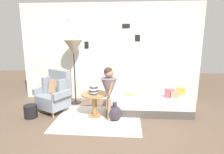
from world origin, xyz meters
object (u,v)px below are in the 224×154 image
(vase_striped, at_px, (94,89))
(magazine_basket, at_px, (31,111))
(demijohn_near, at_px, (115,113))
(person_child, at_px, (109,87))
(armchair, at_px, (55,93))
(book_on_daybed, at_px, (130,95))
(daybed, at_px, (148,104))
(floor_lamp, at_px, (74,49))
(side_table, at_px, (95,100))

(vase_striped, bearing_deg, magazine_basket, -174.53)
(demijohn_near, bearing_deg, person_child, -176.07)
(armchair, bearing_deg, book_on_daybed, 3.77)
(book_on_daybed, xyz_separation_m, demijohn_near, (-0.32, -0.51, -0.26))
(magazine_basket, bearing_deg, daybed, 11.84)
(magazine_basket, bearing_deg, book_on_daybed, 13.48)
(floor_lamp, xyz_separation_m, person_child, (0.99, -1.00, -0.70))
(armchair, height_order, person_child, person_child)
(armchair, bearing_deg, daybed, 3.65)
(floor_lamp, relative_size, magazine_basket, 5.90)
(armchair, relative_size, floor_lamp, 0.59)
(side_table, height_order, person_child, person_child)
(daybed, xyz_separation_m, magazine_basket, (-2.59, -0.54, -0.06))
(daybed, relative_size, book_on_daybed, 8.68)
(vase_striped, bearing_deg, demijohn_near, -14.68)
(daybed, distance_m, book_on_daybed, 0.47)
(side_table, bearing_deg, armchair, 167.43)
(daybed, bearing_deg, floor_lamp, 166.06)
(daybed, bearing_deg, vase_striped, -161.24)
(daybed, bearing_deg, magazine_basket, -168.16)
(magazine_basket, bearing_deg, armchair, 44.32)
(armchair, distance_m, demijohn_near, 1.51)
(side_table, height_order, demijohn_near, side_table)
(daybed, bearing_deg, side_table, -163.57)
(daybed, bearing_deg, armchair, -176.35)
(vase_striped, xyz_separation_m, book_on_daybed, (0.79, 0.39, -0.22))
(person_child, bearing_deg, armchair, 162.90)
(floor_lamp, bearing_deg, person_child, -45.32)
(floor_lamp, bearing_deg, armchair, -117.87)
(daybed, height_order, demijohn_near, daybed)
(daybed, relative_size, magazine_basket, 6.82)
(person_child, bearing_deg, demijohn_near, 3.93)
(person_child, xyz_separation_m, book_on_daybed, (0.45, 0.52, -0.32))
(floor_lamp, bearing_deg, book_on_daybed, -18.63)
(demijohn_near, bearing_deg, vase_striped, 165.32)
(side_table, xyz_separation_m, demijohn_near, (0.46, -0.18, -0.22))
(person_child, bearing_deg, floor_lamp, 134.68)
(daybed, relative_size, floor_lamp, 1.16)
(demijohn_near, bearing_deg, book_on_daybed, 57.75)
(daybed, relative_size, person_child, 1.67)
(armchair, height_order, side_table, armchair)
(magazine_basket, bearing_deg, floor_lamp, 53.94)
(book_on_daybed, bearing_deg, side_table, -157.01)
(floor_lamp, bearing_deg, side_table, -51.30)
(vase_striped, distance_m, person_child, 0.38)
(demijohn_near, relative_size, magazine_basket, 1.41)
(book_on_daybed, bearing_deg, magazine_basket, -166.52)
(vase_striped, bearing_deg, person_child, -20.89)
(daybed, height_order, book_on_daybed, book_on_daybed)
(daybed, xyz_separation_m, floor_lamp, (-1.86, 0.46, 1.23))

